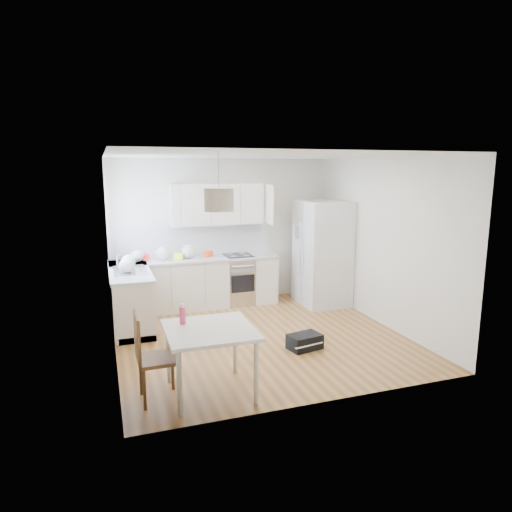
% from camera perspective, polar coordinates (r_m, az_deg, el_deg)
% --- Properties ---
extents(floor, '(4.20, 4.20, 0.00)m').
position_cam_1_polar(floor, '(7.05, 0.46, -10.02)').
color(floor, brown).
rests_on(floor, ground).
extents(ceiling, '(4.20, 4.20, 0.00)m').
position_cam_1_polar(ceiling, '(6.59, 0.50, 12.48)').
color(ceiling, white).
rests_on(ceiling, wall_back).
extents(wall_back, '(4.20, 0.00, 4.20)m').
position_cam_1_polar(wall_back, '(8.68, -4.12, 3.13)').
color(wall_back, beige).
rests_on(wall_back, floor).
extents(wall_left, '(0.00, 4.20, 4.20)m').
position_cam_1_polar(wall_left, '(6.33, -17.77, -0.27)').
color(wall_left, beige).
rests_on(wall_left, floor).
extents(wall_right, '(0.00, 4.20, 4.20)m').
position_cam_1_polar(wall_right, '(7.64, 15.52, 1.70)').
color(wall_right, beige).
rests_on(wall_right, floor).
extents(window_glassblock, '(0.02, 1.00, 1.00)m').
position_cam_1_polar(window_glassblock, '(7.41, -18.07, 4.41)').
color(window_glassblock, '#BFE0F9').
rests_on(window_glassblock, wall_left).
extents(cabinets_back, '(3.00, 0.60, 0.88)m').
position_cam_1_polar(cabinets_back, '(8.43, -7.46, -3.47)').
color(cabinets_back, silver).
rests_on(cabinets_back, floor).
extents(cabinets_left, '(0.60, 1.80, 0.88)m').
position_cam_1_polar(cabinets_left, '(7.71, -15.36, -5.14)').
color(cabinets_left, silver).
rests_on(cabinets_left, floor).
extents(counter_back, '(3.02, 0.64, 0.04)m').
position_cam_1_polar(counter_back, '(8.33, -7.54, -0.40)').
color(counter_back, '#A7A8AB').
rests_on(counter_back, cabinets_back).
extents(counter_left, '(0.64, 1.82, 0.04)m').
position_cam_1_polar(counter_left, '(7.60, -15.54, -1.80)').
color(counter_left, '#A7A8AB').
rests_on(counter_left, cabinets_left).
extents(backsplash_back, '(3.00, 0.01, 0.58)m').
position_cam_1_polar(backsplash_back, '(8.56, -7.98, 2.00)').
color(backsplash_back, white).
rests_on(backsplash_back, wall_back).
extents(backsplash_left, '(0.01, 1.80, 0.58)m').
position_cam_1_polar(backsplash_left, '(7.53, -17.89, 0.36)').
color(backsplash_left, white).
rests_on(backsplash_left, wall_left).
extents(upper_cabinets, '(1.70, 0.32, 0.75)m').
position_cam_1_polar(upper_cabinets, '(8.43, -4.88, 6.48)').
color(upper_cabinets, silver).
rests_on(upper_cabinets, wall_back).
extents(range_oven, '(0.50, 0.61, 0.88)m').
position_cam_1_polar(range_oven, '(8.62, -2.24, -3.07)').
color(range_oven, '#B5B8BA').
rests_on(range_oven, floor).
extents(sink, '(0.50, 0.80, 0.16)m').
position_cam_1_polar(sink, '(7.55, -15.52, -1.77)').
color(sink, '#B5B8BA').
rests_on(sink, counter_left).
extents(refrigerator, '(0.92, 0.97, 1.94)m').
position_cam_1_polar(refrigerator, '(8.59, 8.39, 0.39)').
color(refrigerator, silver).
rests_on(refrigerator, floor).
extents(dining_table, '(0.98, 0.98, 0.77)m').
position_cam_1_polar(dining_table, '(5.18, -5.82, -9.87)').
color(dining_table, beige).
rests_on(dining_table, floor).
extents(dining_chair, '(0.43, 0.43, 1.00)m').
position_cam_1_polar(dining_chair, '(5.19, -12.12, -12.21)').
color(dining_chair, '#533219').
rests_on(dining_chair, floor).
extents(drink_bottle, '(0.09, 0.09, 0.24)m').
position_cam_1_polar(drink_bottle, '(5.30, -9.18, -7.14)').
color(drink_bottle, '#DE3D65').
rests_on(drink_bottle, dining_table).
extents(gym_bag, '(0.51, 0.38, 0.21)m').
position_cam_1_polar(gym_bag, '(6.61, 6.10, -10.58)').
color(gym_bag, black).
rests_on(gym_bag, floor).
extents(pendant_lamp, '(0.37, 0.37, 0.25)m').
position_cam_1_polar(pendant_lamp, '(5.04, -4.65, 7.03)').
color(pendant_lamp, '#C0AC93').
rests_on(pendant_lamp, ceiling).
extents(grocery_bag_a, '(0.23, 0.19, 0.20)m').
position_cam_1_polar(grocery_bag_a, '(8.19, -14.62, 0.01)').
color(grocery_bag_a, silver).
rests_on(grocery_bag_a, counter_back).
extents(grocery_bag_b, '(0.27, 0.23, 0.24)m').
position_cam_1_polar(grocery_bag_b, '(8.23, -11.54, 0.33)').
color(grocery_bag_b, silver).
rests_on(grocery_bag_b, counter_back).
extents(grocery_bag_c, '(0.28, 0.23, 0.25)m').
position_cam_1_polar(grocery_bag_c, '(8.30, -8.41, 0.55)').
color(grocery_bag_c, silver).
rests_on(grocery_bag_c, counter_back).
extents(grocery_bag_d, '(0.24, 0.20, 0.21)m').
position_cam_1_polar(grocery_bag_d, '(7.74, -15.64, -0.63)').
color(grocery_bag_d, silver).
rests_on(grocery_bag_d, counter_back).
extents(grocery_bag_e, '(0.24, 0.20, 0.21)m').
position_cam_1_polar(grocery_bag_e, '(7.36, -15.92, -1.22)').
color(grocery_bag_e, silver).
rests_on(grocery_bag_e, counter_left).
extents(snack_orange, '(0.18, 0.16, 0.10)m').
position_cam_1_polar(snack_orange, '(8.43, -5.98, 0.26)').
color(snack_orange, '#F74A16').
rests_on(snack_orange, counter_back).
extents(snack_yellow, '(0.19, 0.16, 0.11)m').
position_cam_1_polar(snack_yellow, '(8.25, -9.65, -0.05)').
color(snack_yellow, '#F4FF28').
rests_on(snack_yellow, counter_back).
extents(snack_red, '(0.18, 0.16, 0.10)m').
position_cam_1_polar(snack_red, '(8.29, -13.74, -0.18)').
color(snack_red, red).
rests_on(snack_red, counter_back).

